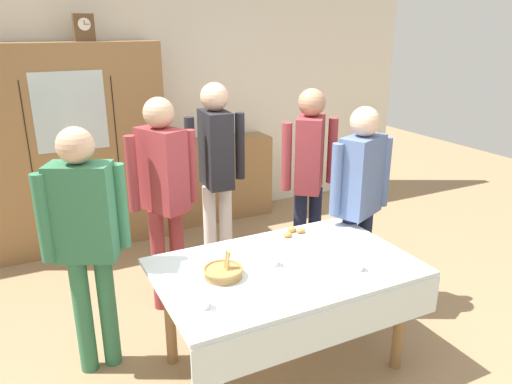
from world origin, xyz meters
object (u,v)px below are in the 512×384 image
spoon_mid_left (306,284)px  bread_basket (223,272)px  book_stack (221,137)px  person_near_right_end (360,191)px  person_by_cabinet (163,185)px  person_beside_shelf (216,163)px  pastry_plate (294,235)px  wall_cabinet (72,149)px  tea_cup_mid_right (273,262)px  spoon_center (317,253)px  dining_table (288,282)px  person_behind_table_right (309,168)px  mantel_clock (84,27)px  person_behind_table_left (86,231)px  tea_cup_near_right (357,267)px  bookshelf_low (222,178)px  tea_cup_center (202,304)px

spoon_mid_left → bread_basket: bearing=143.2°
book_stack → person_near_right_end: bearing=-85.4°
bread_basket → person_by_cabinet: (-0.05, 1.00, 0.24)m
person_by_cabinet → bread_basket: bearing=-87.2°
person_beside_shelf → pastry_plate: bearing=-80.1°
wall_cabinet → tea_cup_mid_right: size_ratio=15.23×
book_stack → spoon_center: 2.61m
dining_table → wall_cabinet: bearing=109.2°
pastry_plate → person_behind_table_right: (0.50, 0.61, 0.26)m
pastry_plate → person_behind_table_right: person_behind_table_right is taller
mantel_clock → book_stack: size_ratio=1.08×
person_behind_table_right → person_by_cabinet: bearing=175.9°
person_behind_table_left → person_beside_shelf: bearing=34.6°
tea_cup_near_right → person_by_cabinet: person_by_cabinet is taller
tea_cup_mid_right → person_near_right_end: 1.01m
dining_table → pastry_plate: size_ratio=5.61×
spoon_center → tea_cup_mid_right: bearing=-177.4°
mantel_clock → spoon_mid_left: mantel_clock is taller
bookshelf_low → spoon_center: (-0.41, -2.57, 0.27)m
person_behind_table_right → spoon_center: bearing=-119.1°
tea_cup_near_right → bread_basket: size_ratio=0.54×
book_stack → spoon_mid_left: book_stack is taller
wall_cabinet → bread_basket: bearing=-78.7°
pastry_plate → tea_cup_mid_right: bearing=-137.3°
book_stack → pastry_plate: size_ratio=0.79×
book_stack → tea_cup_mid_right: 2.70m
mantel_clock → person_behind_table_right: mantel_clock is taller
tea_cup_center → bread_basket: size_ratio=0.54×
spoon_mid_left → person_by_cabinet: 1.39m
tea_cup_near_right → person_beside_shelf: bearing=99.0°
tea_cup_center → person_near_right_end: bearing=22.6°
tea_cup_center → person_behind_table_left: 0.90m
dining_table → book_stack: book_stack is taller
tea_cup_mid_right → spoon_center: (0.34, 0.02, -0.02)m
bookshelf_low → tea_cup_center: bookshelf_low is taller
bread_basket → person_behind_table_left: person_behind_table_left is taller
bookshelf_low → bread_basket: size_ratio=4.61×
spoon_mid_left → spoon_center: bearing=47.3°
pastry_plate → person_by_cabinet: size_ratio=0.17×
dining_table → spoon_center: (0.26, 0.07, 0.11)m
tea_cup_near_right → person_behind_table_right: bearing=70.8°
person_by_cabinet → tea_cup_center: bearing=-98.1°
spoon_mid_left → person_by_cabinet: size_ratio=0.07×
bread_basket → person_behind_table_right: person_behind_table_right is taller
mantel_clock → bread_basket: mantel_clock is taller
person_behind_table_right → person_near_right_end: (0.08, -0.56, -0.05)m
tea_cup_near_right → spoon_center: 0.31m
tea_cup_mid_right → person_behind_table_right: person_behind_table_right is taller
mantel_clock → person_behind_table_left: size_ratio=0.15×
person_behind_table_left → person_near_right_end: person_behind_table_left is taller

